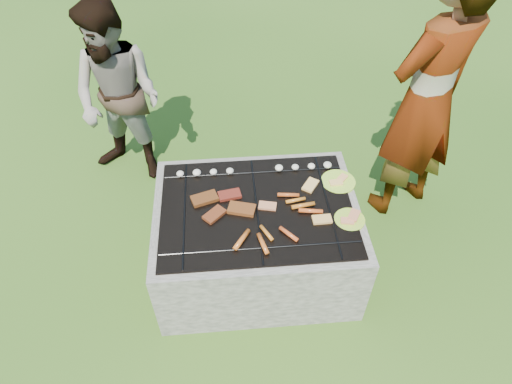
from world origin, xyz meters
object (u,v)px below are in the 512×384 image
at_px(plate_far, 338,182).
at_px(cook, 426,101).
at_px(bystander, 119,99).
at_px(plate_near, 350,219).
at_px(fire_pit, 257,240).

distance_m(plate_far, cook, 0.81).
height_order(cook, bystander, cook).
xyz_separation_m(cook, bystander, (-2.15, 0.54, -0.23)).
xyz_separation_m(plate_near, cook, (0.63, 0.69, 0.36)).
bearing_deg(fire_pit, plate_near, -14.25).
bearing_deg(plate_far, fire_pit, -161.37).
relative_size(plate_near, bystander, 0.16).
bearing_deg(bystander, cook, 11.09).
height_order(fire_pit, plate_far, plate_far).
distance_m(fire_pit, cook, 1.48).
relative_size(plate_far, cook, 0.13).
height_order(plate_far, bystander, bystander).
xyz_separation_m(fire_pit, bystander, (-0.96, 1.09, 0.46)).
relative_size(plate_far, bystander, 0.17).
relative_size(plate_far, plate_near, 1.11).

